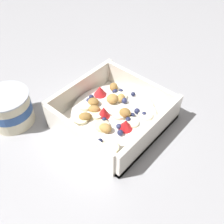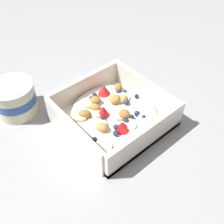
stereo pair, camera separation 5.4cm
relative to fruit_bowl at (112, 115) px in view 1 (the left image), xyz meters
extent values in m
plane|color=#9E9EA3|center=(0.00, -0.02, -0.02)|extent=(2.40, 2.40, 0.00)
cube|color=white|center=(0.00, 0.00, -0.02)|extent=(0.20, 0.20, 0.01)
cube|color=white|center=(0.00, -0.10, 0.01)|extent=(0.20, 0.01, 0.06)
cube|color=white|center=(0.00, 0.09, 0.01)|extent=(0.20, 0.01, 0.06)
cube|color=white|center=(-0.10, 0.00, 0.01)|extent=(0.01, 0.18, 0.06)
cube|color=white|center=(0.10, 0.00, 0.01)|extent=(0.01, 0.18, 0.06)
cylinder|color=white|center=(0.00, 0.00, 0.00)|extent=(0.18, 0.18, 0.02)
cylinder|color=#F7EFC6|center=(0.00, -0.05, 0.01)|extent=(0.03, 0.03, 0.01)
cylinder|color=#F7EFC6|center=(0.05, 0.02, 0.01)|extent=(0.03, 0.03, 0.01)
cylinder|color=#F7EFC6|center=(-0.02, 0.02, 0.01)|extent=(0.04, 0.04, 0.01)
cylinder|color=beige|center=(-0.07, -0.06, 0.01)|extent=(0.04, 0.04, 0.01)
cylinder|color=beige|center=(-0.04, -0.01, 0.01)|extent=(0.04, 0.04, 0.01)
cylinder|color=#F7EFC6|center=(-0.02, 0.06, 0.01)|extent=(0.03, 0.03, 0.01)
cylinder|color=#F4EAB7|center=(-0.06, 0.03, 0.01)|extent=(0.03, 0.03, 0.01)
cylinder|color=#F7EFC6|center=(0.00, -0.02, 0.01)|extent=(0.03, 0.03, 0.01)
cylinder|color=#F7EFC6|center=(0.04, -0.06, 0.01)|extent=(0.04, 0.04, 0.01)
cone|color=red|center=(0.03, 0.06, 0.02)|extent=(0.04, 0.04, 0.02)
cone|color=red|center=(-0.01, -0.05, 0.02)|extent=(0.04, 0.04, 0.02)
cone|color=red|center=(-0.02, 0.01, 0.02)|extent=(0.04, 0.04, 0.03)
sphere|color=#191E3D|center=(0.07, 0.00, 0.01)|extent=(0.01, 0.01, 0.01)
sphere|color=navy|center=(0.04, 0.00, 0.01)|extent=(0.01, 0.01, 0.01)
sphere|color=navy|center=(-0.02, -0.04, 0.01)|extent=(0.01, 0.01, 0.01)
sphere|color=#23284C|center=(0.04, -0.05, 0.01)|extent=(0.01, 0.01, 0.01)
sphere|color=#23284C|center=(0.06, 0.03, 0.01)|extent=(0.01, 0.01, 0.01)
sphere|color=#23284C|center=(-0.03, 0.00, 0.01)|extent=(0.01, 0.01, 0.01)
sphere|color=#23284C|center=(0.05, 0.04, 0.01)|extent=(0.01, 0.01, 0.01)
sphere|color=#23284C|center=(0.01, 0.06, 0.01)|extent=(0.01, 0.01, 0.01)
sphere|color=#23284C|center=(0.04, -0.04, 0.01)|extent=(0.01, 0.01, 0.01)
sphere|color=navy|center=(-0.02, 0.03, 0.01)|extent=(0.01, 0.01, 0.01)
sphere|color=#191E3D|center=(-0.07, -0.03, 0.01)|extent=(0.01, 0.01, 0.01)
sphere|color=#23284C|center=(0.02, -0.04, 0.01)|extent=(0.01, 0.01, 0.01)
sphere|color=#23284C|center=(0.01, -0.04, 0.01)|extent=(0.01, 0.01, 0.01)
sphere|color=navy|center=(-0.01, 0.06, 0.01)|extent=(0.01, 0.01, 0.01)
sphere|color=#23284C|center=(-0.03, -0.05, 0.01)|extent=(0.01, 0.01, 0.01)
ellipsoid|color=#AD7F42|center=(-0.02, 0.03, 0.01)|extent=(0.03, 0.03, 0.02)
ellipsoid|color=olive|center=(0.06, 0.04, 0.01)|extent=(0.03, 0.03, 0.02)
ellipsoid|color=tan|center=(-0.04, -0.02, 0.01)|extent=(0.03, 0.03, 0.02)
ellipsoid|color=olive|center=(-0.05, 0.03, 0.01)|extent=(0.03, 0.03, 0.02)
ellipsoid|color=olive|center=(0.01, -0.03, 0.01)|extent=(0.02, 0.03, 0.02)
ellipsoid|color=tan|center=(0.04, 0.01, 0.01)|extent=(0.03, 0.03, 0.01)
ellipsoid|color=tan|center=(0.03, 0.02, 0.01)|extent=(0.03, 0.03, 0.02)
ellipsoid|color=olive|center=(-0.01, 0.05, 0.01)|extent=(0.03, 0.03, 0.02)
ellipsoid|color=silver|center=(0.15, 0.00, -0.02)|extent=(0.03, 0.05, 0.01)
cylinder|color=silver|center=(0.16, 0.08, -0.02)|extent=(0.01, 0.13, 0.01)
cylinder|color=beige|center=(-0.14, 0.16, 0.01)|extent=(0.09, 0.09, 0.07)
cylinder|color=#2D5193|center=(-0.14, 0.16, 0.02)|extent=(0.09, 0.09, 0.02)
cylinder|color=#B7BCC6|center=(-0.14, 0.16, 0.05)|extent=(0.09, 0.09, 0.00)
camera|label=1|loc=(-0.28, -0.25, 0.39)|focal=41.78mm
camera|label=2|loc=(-0.25, -0.29, 0.39)|focal=41.78mm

